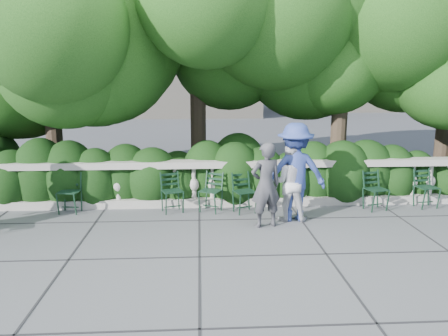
{
  "coord_description": "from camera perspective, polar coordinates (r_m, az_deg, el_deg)",
  "views": [
    {
      "loc": [
        -0.48,
        -7.37,
        2.71
      ],
      "look_at": [
        0.0,
        1.0,
        1.0
      ],
      "focal_mm": 35.0,
      "sensor_mm": 36.0,
      "label": 1
    }
  ],
  "objects": [
    {
      "name": "ground",
      "position": [
        7.86,
        0.42,
        -8.63
      ],
      "size": [
        90.0,
        90.0,
        0.0
      ],
      "primitive_type": "plane",
      "color": "#4B4D52",
      "rests_on": "ground"
    },
    {
      "name": "balustrade",
      "position": [
        9.44,
        -0.28,
        -2.09
      ],
      "size": [
        12.0,
        0.44,
        1.0
      ],
      "color": "#9E998E",
      "rests_on": "ground"
    },
    {
      "name": "shrub_hedge",
      "position": [
        10.72,
        -0.61,
        -3.1
      ],
      "size": [
        15.0,
        2.6,
        1.7
      ],
      "primitive_type": null,
      "color": "black",
      "rests_on": "ground"
    },
    {
      "name": "tree_canopy",
      "position": [
        10.7,
        3.15,
        18.23
      ],
      "size": [
        15.04,
        6.52,
        6.78
      ],
      "color": "#3F3023",
      "rests_on": "ground"
    },
    {
      "name": "chair_a",
      "position": [
        9.48,
        -19.74,
        -5.77
      ],
      "size": [
        0.5,
        0.53,
        0.84
      ],
      "primitive_type": null,
      "rotation": [
        0.0,
        0.0,
        -0.13
      ],
      "color": "black",
      "rests_on": "ground"
    },
    {
      "name": "chair_b",
      "position": [
        9.04,
        -6.47,
        -5.98
      ],
      "size": [
        0.57,
        0.6,
        0.84
      ],
      "primitive_type": null,
      "rotation": [
        0.0,
        0.0,
        0.33
      ],
      "color": "black",
      "rests_on": "ground"
    },
    {
      "name": "chair_c",
      "position": [
        9.03,
        -2.14,
        -5.94
      ],
      "size": [
        0.61,
        0.63,
        0.84
      ],
      "primitive_type": null,
      "rotation": [
        0.0,
        0.0,
        -0.47
      ],
      "color": "black",
      "rests_on": "ground"
    },
    {
      "name": "chair_d",
      "position": [
        8.97,
        3.06,
        -6.07
      ],
      "size": [
        0.57,
        0.6,
        0.84
      ],
      "primitive_type": null,
      "rotation": [
        0.0,
        0.0,
        0.33
      ],
      "color": "black",
      "rests_on": "ground"
    },
    {
      "name": "chair_e",
      "position": [
        10.27,
        25.25,
        -4.9
      ],
      "size": [
        0.51,
        0.54,
        0.84
      ],
      "primitive_type": null,
      "rotation": [
        0.0,
        0.0,
        0.15
      ],
      "color": "black",
      "rests_on": "ground"
    },
    {
      "name": "chair_f",
      "position": [
        9.68,
        19.59,
        -5.4
      ],
      "size": [
        0.55,
        0.58,
        0.84
      ],
      "primitive_type": null,
      "rotation": [
        0.0,
        0.0,
        0.26
      ],
      "color": "black",
      "rests_on": "ground"
    },
    {
      "name": "person_woman_grey",
      "position": [
        8.08,
        5.48,
        -2.22
      ],
      "size": [
        0.66,
        0.51,
        1.59
      ],
      "primitive_type": "imported",
      "rotation": [
        0.0,
        0.0,
        3.39
      ],
      "color": "#3D3D42",
      "rests_on": "ground"
    },
    {
      "name": "person_casual_man",
      "position": [
        8.53,
        8.53,
        -1.82
      ],
      "size": [
        0.81,
        0.68,
        1.52
      ],
      "primitive_type": "imported",
      "rotation": [
        0.0,
        0.0,
        2.99
      ],
      "color": "silver",
      "rests_on": "ground"
    },
    {
      "name": "person_older_blue",
      "position": [
        8.51,
        9.25,
        -0.54
      ],
      "size": [
        1.25,
        0.74,
        1.9
      ],
      "primitive_type": "imported",
      "rotation": [
        0.0,
        0.0,
        3.17
      ],
      "color": "#2E418C",
      "rests_on": "ground"
    }
  ]
}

